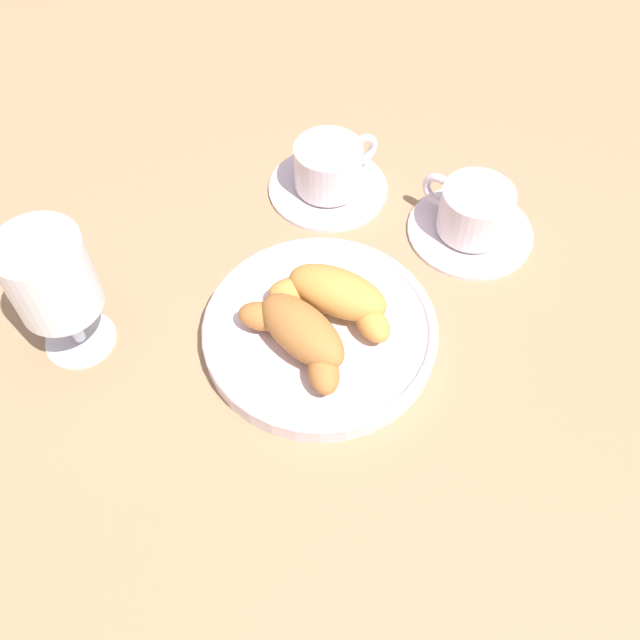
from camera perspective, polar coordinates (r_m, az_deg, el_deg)
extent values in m
plane|color=#997551|center=(0.69, -0.16, -0.59)|extent=(2.20, 2.20, 0.00)
cylinder|color=silver|center=(0.68, 0.00, -1.02)|extent=(0.23, 0.23, 0.02)
torus|color=silver|center=(0.67, 0.00, -0.57)|extent=(0.23, 0.23, 0.01)
ellipsoid|color=#CC893D|center=(0.66, 1.42, 2.28)|extent=(0.11, 0.08, 0.04)
ellipsoid|color=#CC893D|center=(0.67, -2.35, 2.33)|extent=(0.05, 0.05, 0.03)
ellipsoid|color=#CC893D|center=(0.65, 4.29, -0.28)|extent=(0.05, 0.04, 0.03)
ellipsoid|color=#AD6B33|center=(0.64, -1.48, -0.86)|extent=(0.10, 0.05, 0.04)
ellipsoid|color=#AD6B33|center=(0.66, -4.82, 0.30)|extent=(0.05, 0.05, 0.03)
ellipsoid|color=#AD6B33|center=(0.62, 0.30, -4.31)|extent=(0.05, 0.05, 0.03)
cylinder|color=silver|center=(0.82, 0.65, 10.81)|extent=(0.14, 0.14, 0.01)
cylinder|color=silver|center=(0.79, 0.67, 12.40)|extent=(0.08, 0.08, 0.05)
cylinder|color=brown|center=(0.78, 0.69, 13.60)|extent=(0.07, 0.07, 0.01)
torus|color=silver|center=(0.81, 3.43, 13.64)|extent=(0.02, 0.04, 0.04)
cylinder|color=silver|center=(0.79, 12.12, 7.18)|extent=(0.14, 0.14, 0.01)
cylinder|color=silver|center=(0.76, 12.52, 8.72)|extent=(0.08, 0.08, 0.05)
cylinder|color=#937A60|center=(0.75, 12.82, 9.89)|extent=(0.07, 0.07, 0.01)
torus|color=silver|center=(0.77, 9.67, 10.38)|extent=(0.04, 0.01, 0.04)
cylinder|color=white|center=(0.72, -18.91, -1.45)|extent=(0.07, 0.07, 0.01)
cylinder|color=white|center=(0.70, -19.56, -0.07)|extent=(0.01, 0.01, 0.05)
cylinder|color=white|center=(0.65, -21.19, 3.40)|extent=(0.08, 0.08, 0.08)
cylinder|color=yellow|center=(0.65, -20.99, 2.97)|extent=(0.07, 0.07, 0.06)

